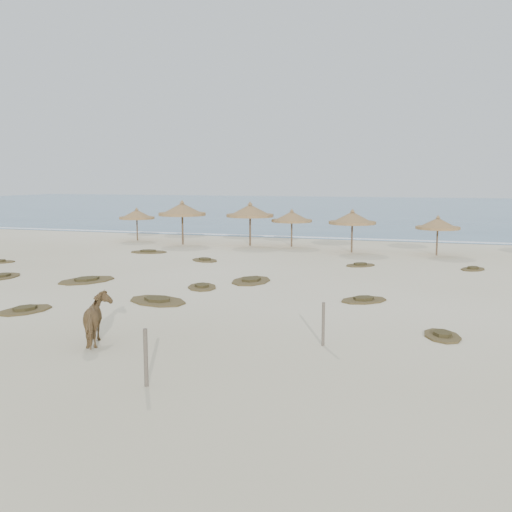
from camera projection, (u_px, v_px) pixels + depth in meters
name	position (u px, v px, depth m)	size (l,w,h in m)	color
ground	(194.00, 312.00, 20.06)	(160.00, 160.00, 0.00)	#EEE2C4
ocean	(381.00, 207.00, 91.04)	(200.00, 100.00, 0.01)	#2C5F86
foam_line	(326.00, 238.00, 44.66)	(70.00, 0.60, 0.01)	white
palapa_0	(137.00, 215.00, 42.71)	(3.41, 3.41, 2.49)	brown
palapa_1	(182.00, 210.00, 40.03)	(4.42, 4.42, 3.14)	brown
palapa_2	(292.00, 217.00, 38.82)	(2.96, 2.96, 2.60)	brown
palapa_3	(250.00, 211.00, 39.28)	(3.99, 3.99, 3.07)	brown
palapa_4	(352.00, 219.00, 35.71)	(3.74, 3.74, 2.76)	brown
palapa_5	(438.00, 224.00, 34.36)	(2.96, 2.96, 2.46)	brown
horse	(98.00, 319.00, 16.10)	(0.77, 1.68, 1.42)	olive
fence_post_near	(146.00, 358.00, 12.79)	(0.10, 0.10, 1.34)	#645A4B
fence_post_far	(323.00, 324.00, 15.93)	(0.09, 0.09, 1.24)	#645A4B
scrub_0	(2.00, 276.00, 26.99)	(1.72, 2.34, 0.16)	brown
scrub_1	(87.00, 280.00, 26.00)	(2.77, 3.21, 0.16)	brown
scrub_2	(202.00, 287.00, 24.41)	(1.87, 2.21, 0.16)	brown
scrub_3	(251.00, 280.00, 25.89)	(1.72, 2.59, 0.16)	brown
scrub_4	(364.00, 300.00, 21.80)	(2.26, 2.21, 0.16)	brown
scrub_6	(149.00, 252.00, 35.99)	(2.57, 1.90, 0.16)	brown
scrub_7	(360.00, 265.00, 30.51)	(2.02, 1.99, 0.16)	brown
scrub_9	(158.00, 300.00, 21.66)	(3.02, 2.53, 0.16)	brown
scrub_10	(473.00, 269.00, 29.22)	(1.69, 1.90, 0.16)	brown
scrub_11	(25.00, 310.00, 20.14)	(1.88, 2.32, 0.16)	brown
scrub_12	(442.00, 335.00, 16.85)	(1.40, 1.80, 0.16)	brown
scrub_13	(205.00, 260.00, 32.38)	(2.25, 2.12, 0.16)	brown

